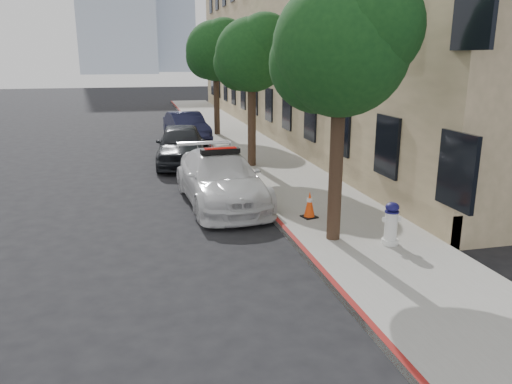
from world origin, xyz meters
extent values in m
plane|color=black|center=(0.00, 0.00, 0.00)|extent=(120.00, 120.00, 0.00)
cube|color=gray|center=(3.60, 10.00, 0.07)|extent=(3.20, 50.00, 0.15)
cube|color=maroon|center=(2.06, 10.00, 0.07)|extent=(0.12, 50.00, 0.15)
cube|color=tan|center=(9.20, 15.00, 5.00)|extent=(8.00, 36.00, 10.00)
cylinder|color=black|center=(2.90, -2.00, 1.80)|extent=(0.30, 0.30, 3.30)
sphere|color=#113715|center=(2.90, -2.00, 4.25)|extent=(2.80, 2.80, 2.80)
sphere|color=#113715|center=(3.30, -2.30, 4.65)|extent=(2.24, 2.24, 2.24)
sphere|color=#113715|center=(2.55, -1.70, 3.95)|extent=(2.10, 2.10, 2.10)
cylinder|color=black|center=(2.90, 6.00, 1.74)|extent=(0.30, 0.30, 3.19)
sphere|color=#113715|center=(2.90, 6.00, 4.14)|extent=(2.60, 2.60, 2.60)
sphere|color=#113715|center=(3.30, 5.70, 4.54)|extent=(2.08, 2.08, 2.08)
sphere|color=#113715|center=(2.55, 6.30, 3.84)|extent=(1.95, 1.95, 1.95)
cylinder|color=black|center=(2.90, 14.00, 1.86)|extent=(0.30, 0.30, 3.41)
sphere|color=#113715|center=(2.90, 14.00, 4.36)|extent=(3.00, 3.00, 3.00)
sphere|color=#113715|center=(3.30, 13.70, 4.76)|extent=(2.40, 2.40, 2.40)
sphere|color=#113715|center=(2.55, 14.30, 4.06)|extent=(2.25, 2.25, 2.25)
imported|color=silver|center=(1.01, 1.80, 0.73)|extent=(2.33, 5.17, 1.47)
cube|color=black|center=(1.01, 1.80, 1.53)|extent=(1.11, 0.34, 0.14)
cube|color=#A50A07|center=(1.01, 1.80, 1.59)|extent=(0.91, 0.27, 0.06)
imported|color=black|center=(0.43, 7.48, 0.78)|extent=(2.30, 4.73, 1.55)
imported|color=black|center=(1.20, 13.00, 0.71)|extent=(2.07, 4.48, 1.42)
cylinder|color=silver|center=(3.97, -2.62, 0.21)|extent=(0.36, 0.36, 0.11)
cylinder|color=silver|center=(3.97, -2.62, 0.57)|extent=(0.27, 0.27, 0.62)
ellipsoid|color=#141251|center=(3.97, -2.62, 0.99)|extent=(0.29, 0.29, 0.21)
cylinder|color=silver|center=(3.97, -2.62, 0.71)|extent=(0.39, 0.15, 0.11)
cylinder|color=silver|center=(3.97, -2.62, 0.71)|extent=(0.13, 0.21, 0.11)
cube|color=black|center=(2.89, -0.45, 0.16)|extent=(0.42, 0.42, 0.03)
cone|color=#FD460D|center=(2.89, -0.45, 0.50)|extent=(0.27, 0.27, 0.65)
cylinder|color=white|center=(2.89, -0.45, 0.61)|extent=(0.15, 0.15, 0.10)
camera|label=1|loc=(-1.24, -11.80, 4.09)|focal=35.00mm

